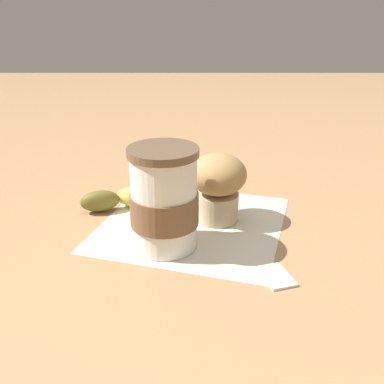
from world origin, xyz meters
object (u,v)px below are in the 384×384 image
at_px(coffee_cup, 164,201).
at_px(banana, 138,198).
at_px(muffin, 217,184).
at_px(sugar_packet, 276,275).

relative_size(coffee_cup, banana, 0.74).
bearing_deg(muffin, sugar_packet, -157.83).
bearing_deg(sugar_packet, muffin, 22.17).
distance_m(muffin, banana, 0.13).
bearing_deg(banana, coffee_cup, -157.63).
xyz_separation_m(coffee_cup, muffin, (0.08, -0.07, -0.01)).
xyz_separation_m(coffee_cup, sugar_packet, (-0.08, -0.14, -0.06)).
bearing_deg(coffee_cup, banana, 22.37).
xyz_separation_m(coffee_cup, banana, (0.12, 0.05, -0.05)).
bearing_deg(sugar_packet, banana, 43.79).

